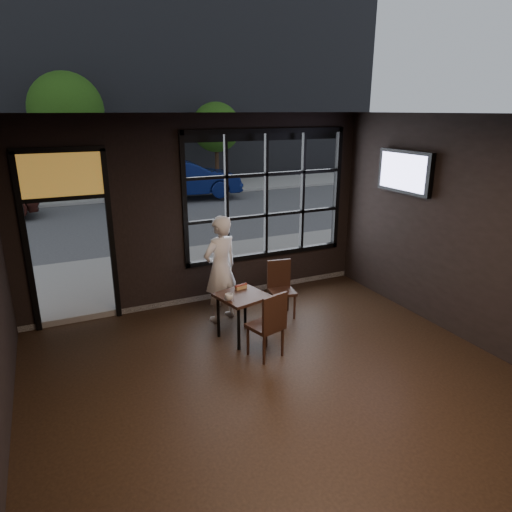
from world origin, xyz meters
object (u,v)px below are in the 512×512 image
cafe_table (242,316)px  man (221,269)px  chair_near (265,324)px  navy_car (184,179)px

cafe_table → man: man is taller
chair_near → navy_car: 11.77m
cafe_table → chair_near: size_ratio=0.73×
man → chair_near: bearing=76.7°
cafe_table → navy_car: navy_car is taller
cafe_table → navy_car: size_ratio=0.17×
cafe_table → chair_near: chair_near is taller
navy_car → cafe_table: bearing=173.5°
navy_car → man: bearing=172.4°
man → cafe_table: bearing=74.6°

